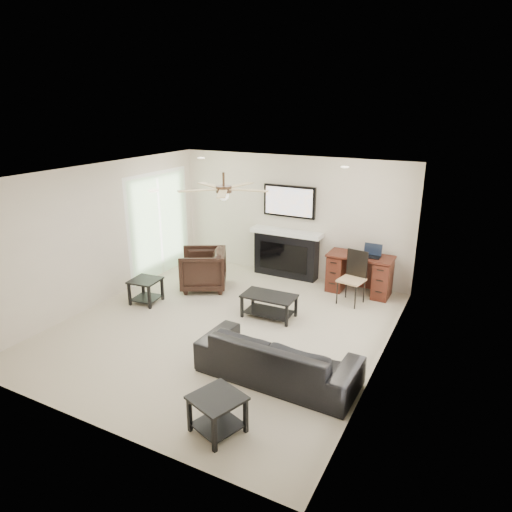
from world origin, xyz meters
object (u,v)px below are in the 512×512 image
at_px(armchair, 203,269).
at_px(sofa, 278,357).
at_px(coffee_table, 269,306).
at_px(desk, 359,274).
at_px(fireplace_unit, 286,232).

bearing_deg(armchair, sofa, 21.61).
xyz_separation_m(armchair, coffee_table, (1.70, -0.55, -0.20)).
xyz_separation_m(sofa, coffee_table, (-0.90, 1.60, -0.11)).
bearing_deg(desk, armchair, -156.88).
bearing_deg(desk, sofa, -92.99).
relative_size(armchair, fireplace_unit, 0.46).
distance_m(sofa, armchair, 3.37).
xyz_separation_m(sofa, fireplace_unit, (-1.44, 3.51, 0.64)).
relative_size(sofa, fireplace_unit, 1.12).
relative_size(armchair, desk, 0.71).
distance_m(sofa, coffee_table, 1.84).
distance_m(armchair, fireplace_unit, 1.88).
distance_m(coffee_table, fireplace_unit, 2.13).
height_order(sofa, desk, desk).
bearing_deg(sofa, fireplace_unit, -65.87).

